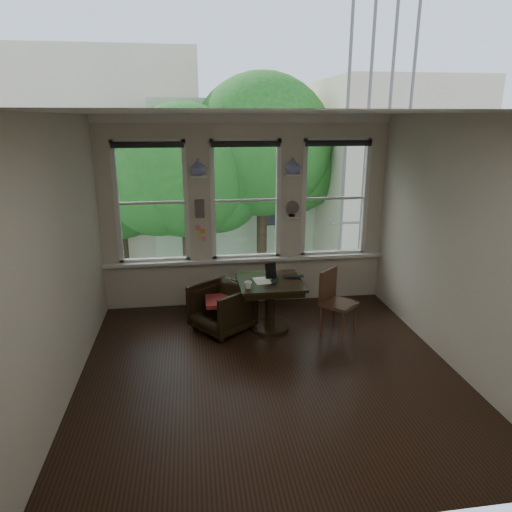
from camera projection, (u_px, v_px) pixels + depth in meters
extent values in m
plane|color=black|center=(269.00, 370.00, 5.56)|extent=(4.50, 4.50, 0.00)
plane|color=silver|center=(271.00, 113.00, 4.69)|extent=(4.50, 4.50, 0.00)
plane|color=beige|center=(246.00, 213.00, 7.25)|extent=(4.50, 0.00, 4.50)
plane|color=beige|center=(328.00, 348.00, 2.99)|extent=(4.50, 0.00, 4.50)
plane|color=beige|center=(60.00, 261.00, 4.82)|extent=(0.00, 4.50, 4.50)
plane|color=beige|center=(456.00, 245.00, 5.43)|extent=(0.00, 4.50, 4.50)
cube|color=white|center=(199.00, 176.00, 6.89)|extent=(0.26, 0.16, 0.03)
cube|color=white|center=(292.00, 175.00, 7.08)|extent=(0.26, 0.16, 0.03)
cube|color=#59544F|center=(200.00, 209.00, 7.06)|extent=(0.14, 0.06, 0.28)
imported|color=white|center=(198.00, 167.00, 6.84)|extent=(0.24, 0.24, 0.25)
imported|color=white|center=(293.00, 166.00, 7.04)|extent=(0.24, 0.24, 0.25)
imported|color=black|center=(222.00, 308.00, 6.52)|extent=(1.04, 1.03, 0.68)
cube|color=maroon|center=(222.00, 301.00, 6.49)|extent=(0.45, 0.45, 0.06)
imported|color=black|center=(294.00, 278.00, 6.51)|extent=(0.32, 0.23, 0.02)
imported|color=white|center=(248.00, 285.00, 6.12)|extent=(0.11, 0.11, 0.10)
imported|color=white|center=(274.00, 281.00, 6.27)|extent=(0.13, 0.13, 0.09)
cube|color=black|center=(271.00, 271.00, 6.49)|extent=(0.17, 0.11, 0.22)
cube|color=silver|center=(262.00, 281.00, 6.42)|extent=(0.25, 0.32, 0.00)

